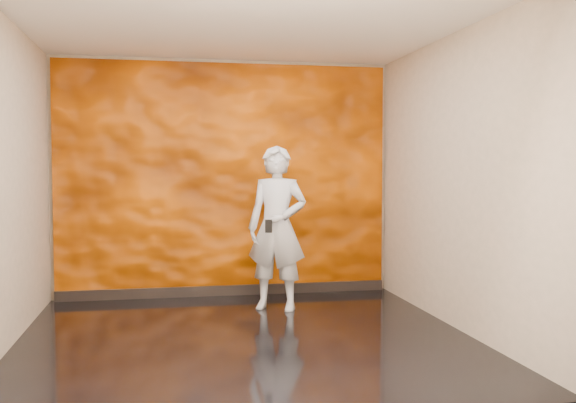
% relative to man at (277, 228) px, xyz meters
% --- Properties ---
extents(room, '(4.02, 4.02, 2.81)m').
position_rel_man_xyz_m(room, '(-0.48, -1.09, 0.52)').
color(room, black).
rests_on(room, ground).
extents(feature_wall, '(3.90, 0.06, 2.75)m').
position_rel_man_xyz_m(feature_wall, '(-0.48, 0.87, 0.50)').
color(feature_wall, '#FD6A00').
rests_on(feature_wall, ground).
extents(baseboard, '(3.90, 0.04, 0.12)m').
position_rel_man_xyz_m(baseboard, '(-0.48, 0.83, -0.82)').
color(baseboard, black).
rests_on(baseboard, ground).
extents(man, '(0.76, 0.65, 1.76)m').
position_rel_man_xyz_m(man, '(0.00, 0.00, 0.00)').
color(man, '#A1A6B0').
rests_on(man, ground).
extents(phone, '(0.08, 0.03, 0.14)m').
position_rel_man_xyz_m(phone, '(-0.13, -0.22, 0.04)').
color(phone, black).
rests_on(phone, man).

